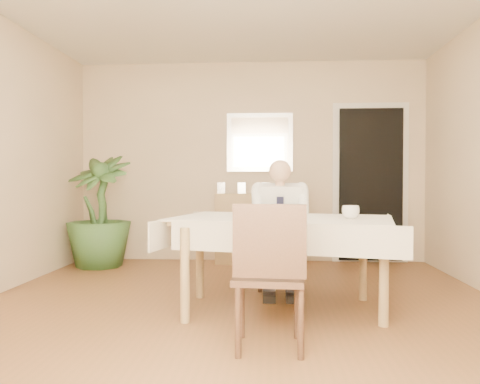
# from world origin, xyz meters

# --- Properties ---
(room) EXTENTS (5.00, 5.02, 2.60)m
(room) POSITION_xyz_m (0.00, 0.00, 1.30)
(room) COLOR brown
(room) RESTS_ON ground
(window) EXTENTS (1.34, 0.04, 1.44)m
(window) POSITION_xyz_m (0.00, -2.47, 1.45)
(window) COLOR silver
(window) RESTS_ON room
(doorway) EXTENTS (0.96, 0.07, 2.10)m
(doorway) POSITION_xyz_m (1.55, 2.46, 1.00)
(doorway) COLOR silver
(doorway) RESTS_ON ground
(mirror) EXTENTS (0.86, 0.04, 0.76)m
(mirror) POSITION_xyz_m (0.12, 2.47, 1.55)
(mirror) COLOR silver
(mirror) RESTS_ON room
(dining_table) EXTENTS (1.93, 1.39, 0.75)m
(dining_table) POSITION_xyz_m (0.35, 0.12, 0.67)
(dining_table) COLOR olive
(dining_table) RESTS_ON ground
(chair_far) EXTENTS (0.45, 0.45, 0.92)m
(chair_far) POSITION_xyz_m (0.35, 1.00, 0.52)
(chair_far) COLOR #3A2417
(chair_far) RESTS_ON ground
(chair_near) EXTENTS (0.46, 0.46, 0.91)m
(chair_near) POSITION_xyz_m (0.25, -0.82, 0.51)
(chair_near) COLOR #3A2417
(chair_near) RESTS_ON ground
(seated_man) EXTENTS (0.48, 0.72, 1.24)m
(seated_man) POSITION_xyz_m (0.35, 0.71, 0.69)
(seated_man) COLOR white
(seated_man) RESTS_ON ground
(plate) EXTENTS (0.26, 0.26, 0.02)m
(plate) POSITION_xyz_m (0.36, 0.37, 0.76)
(plate) COLOR white
(plate) RESTS_ON dining_table
(food) EXTENTS (0.14, 0.14, 0.06)m
(food) POSITION_xyz_m (0.36, 0.37, 0.78)
(food) COLOR brown
(food) RESTS_ON dining_table
(knife) EXTENTS (0.01, 0.13, 0.01)m
(knife) POSITION_xyz_m (0.40, 0.31, 0.78)
(knife) COLOR silver
(knife) RESTS_ON dining_table
(fork) EXTENTS (0.01, 0.13, 0.01)m
(fork) POSITION_xyz_m (0.32, 0.31, 0.78)
(fork) COLOR silver
(fork) RESTS_ON dining_table
(coffee_mug) EXTENTS (0.16, 0.16, 0.10)m
(coffee_mug) POSITION_xyz_m (0.87, -0.02, 0.80)
(coffee_mug) COLOR white
(coffee_mug) RESTS_ON dining_table
(sideboard) EXTENTS (1.11, 0.38, 0.89)m
(sideboard) POSITION_xyz_m (0.12, 2.32, 0.44)
(sideboard) COLOR olive
(sideboard) RESTS_ON ground
(photo_frame_left) EXTENTS (0.10, 0.02, 0.14)m
(photo_frame_left) POSITION_xyz_m (-0.37, 2.37, 0.96)
(photo_frame_left) COLOR silver
(photo_frame_left) RESTS_ON sideboard
(photo_frame_center) EXTENTS (0.10, 0.02, 0.14)m
(photo_frame_center) POSITION_xyz_m (-0.11, 2.36, 0.96)
(photo_frame_center) COLOR silver
(photo_frame_center) RESTS_ON sideboard
(photo_frame_right) EXTENTS (0.10, 0.02, 0.14)m
(photo_frame_right) POSITION_xyz_m (0.20, 2.34, 0.96)
(photo_frame_right) COLOR silver
(photo_frame_right) RESTS_ON sideboard
(potted_palm) EXTENTS (0.94, 0.94, 1.36)m
(potted_palm) POSITION_xyz_m (-1.82, 1.92, 0.68)
(potted_palm) COLOR #2C4D21
(potted_palm) RESTS_ON ground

